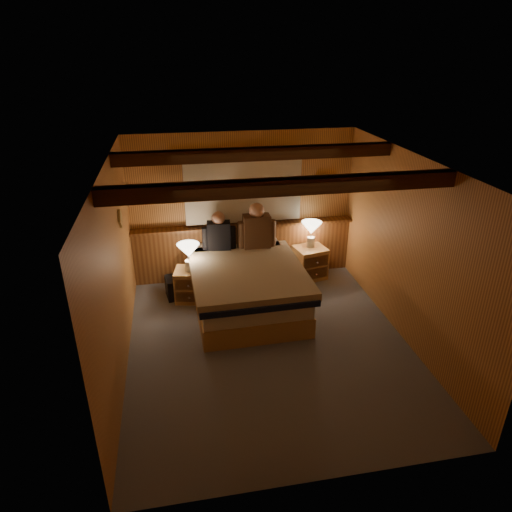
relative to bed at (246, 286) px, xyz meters
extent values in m
plane|color=slate|center=(0.14, -0.97, -0.36)|extent=(4.20, 4.20, 0.00)
plane|color=#E2A954|center=(0.14, -0.97, 2.04)|extent=(4.20, 4.20, 0.00)
plane|color=#D5964C|center=(0.14, 1.13, 0.84)|extent=(3.60, 0.00, 3.60)
plane|color=#D5964C|center=(-1.66, -0.97, 0.84)|extent=(0.00, 4.20, 4.20)
plane|color=#D5964C|center=(1.94, -0.97, 0.84)|extent=(0.00, 4.20, 4.20)
plane|color=#D5964C|center=(0.14, -3.07, 0.84)|extent=(3.60, 0.00, 3.60)
cube|color=brown|center=(0.14, 1.07, 0.09)|extent=(3.60, 0.12, 0.90)
cube|color=brown|center=(0.14, 1.01, 0.56)|extent=(3.60, 0.22, 0.04)
cylinder|color=#402610|center=(0.14, 1.05, 1.69)|extent=(2.10, 0.05, 0.05)
sphere|color=#402610|center=(-0.91, 1.05, 1.69)|extent=(0.08, 0.08, 0.08)
sphere|color=#402610|center=(1.19, 1.05, 1.69)|extent=(0.08, 0.08, 0.08)
cube|color=silver|center=(0.14, 1.06, 1.14)|extent=(1.85, 0.08, 1.05)
cube|color=#402610|center=(0.14, -1.57, 1.95)|extent=(3.60, 0.15, 0.16)
cube|color=#402610|center=(0.14, -0.07, 1.95)|extent=(3.60, 0.15, 0.16)
cylinder|color=silver|center=(-1.60, 0.63, 1.39)|extent=(0.03, 0.55, 0.03)
torus|color=silver|center=(-1.57, 0.48, 1.27)|extent=(0.01, 0.21, 0.21)
torus|color=silver|center=(-1.57, 0.71, 1.27)|extent=(0.01, 0.21, 0.21)
cube|color=tan|center=(1.49, 1.11, 1.19)|extent=(0.30, 0.03, 0.25)
cube|color=beige|center=(1.49, 1.10, 1.19)|extent=(0.24, 0.01, 0.19)
cube|color=#AC8749|center=(0.00, 0.02, -0.21)|extent=(1.54, 2.02, 0.30)
cube|color=silver|center=(0.00, 0.02, 0.06)|extent=(1.50, 1.98, 0.24)
cube|color=black|center=(0.01, -0.23, 0.20)|extent=(1.59, 1.63, 0.08)
cube|color=tan|center=(0.00, -0.10, 0.27)|extent=(1.63, 1.83, 0.12)
cube|color=silver|center=(-0.40, 0.78, 0.25)|extent=(0.60, 0.35, 0.16)
cube|color=silver|center=(0.36, 0.80, 0.25)|extent=(0.60, 0.35, 0.16)
cube|color=#AC8749|center=(-0.80, 0.41, -0.11)|extent=(0.52, 0.49, 0.50)
cube|color=brown|center=(-0.83, 0.22, -0.01)|extent=(0.41, 0.10, 0.17)
cube|color=brown|center=(-0.83, 0.22, -0.21)|extent=(0.41, 0.10, 0.17)
cylinder|color=silver|center=(-0.83, 0.22, -0.01)|extent=(0.04, 0.04, 0.03)
cylinder|color=silver|center=(-0.83, 0.22, -0.21)|extent=(0.04, 0.04, 0.03)
cube|color=#AC8749|center=(1.20, 0.79, -0.09)|extent=(0.57, 0.53, 0.54)
cube|color=brown|center=(1.25, 0.59, 0.02)|extent=(0.43, 0.11, 0.19)
cube|color=brown|center=(1.25, 0.59, -0.20)|extent=(0.43, 0.11, 0.19)
cylinder|color=silver|center=(1.25, 0.59, 0.02)|extent=(0.04, 0.04, 0.03)
cylinder|color=silver|center=(1.25, 0.59, -0.20)|extent=(0.04, 0.04, 0.03)
cylinder|color=silver|center=(-0.80, 0.38, 0.22)|extent=(0.13, 0.13, 0.17)
cylinder|color=silver|center=(-0.80, 0.38, 0.33)|extent=(0.02, 0.02, 0.09)
cone|color=#F4E7BE|center=(-0.80, 0.38, 0.47)|extent=(0.33, 0.33, 0.20)
cylinder|color=silver|center=(1.22, 0.84, 0.26)|extent=(0.13, 0.13, 0.17)
cylinder|color=silver|center=(1.22, 0.84, 0.37)|extent=(0.02, 0.02, 0.09)
cone|color=#F4E7BE|center=(1.22, 0.84, 0.51)|extent=(0.33, 0.33, 0.20)
cube|color=black|center=(-0.31, 0.69, 0.54)|extent=(0.37, 0.24, 0.46)
cylinder|color=black|center=(-0.52, 0.70, 0.50)|extent=(0.11, 0.11, 0.37)
cylinder|color=black|center=(-0.11, 0.67, 0.50)|extent=(0.11, 0.11, 0.37)
sphere|color=tan|center=(-0.31, 0.69, 0.83)|extent=(0.20, 0.20, 0.20)
cube|color=#4E321F|center=(0.27, 0.66, 0.58)|extent=(0.42, 0.25, 0.54)
cylinder|color=#4E321F|center=(0.03, 0.67, 0.53)|extent=(0.13, 0.13, 0.44)
cylinder|color=#4E321F|center=(0.51, 0.66, 0.53)|extent=(0.13, 0.13, 0.44)
sphere|color=tan|center=(0.27, 0.66, 0.92)|extent=(0.24, 0.24, 0.24)
cube|color=black|center=(-0.90, 0.54, -0.20)|extent=(0.59, 0.41, 0.33)
cylinder|color=black|center=(-0.90, 0.54, -0.01)|extent=(0.14, 0.34, 0.09)
camera|label=1|loc=(-0.93, -5.79, 3.22)|focal=32.00mm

